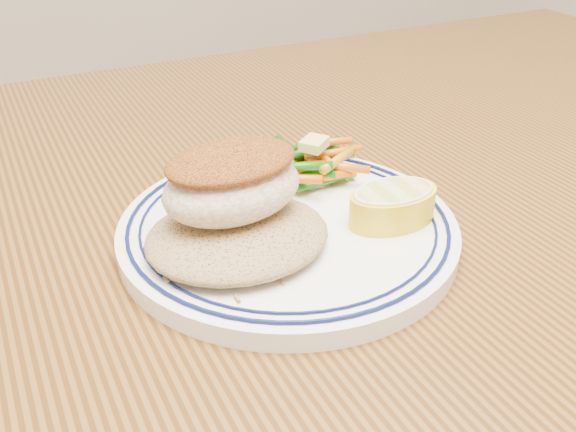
# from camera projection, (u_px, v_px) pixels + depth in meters

# --- Properties ---
(dining_table) EXTENTS (1.50, 0.90, 0.75)m
(dining_table) POSITION_uv_depth(u_px,v_px,m) (289.00, 309.00, 0.57)
(dining_table) COLOR #47280E
(dining_table) RESTS_ON ground
(plate) EXTENTS (0.26, 0.26, 0.02)m
(plate) POSITION_uv_depth(u_px,v_px,m) (288.00, 228.00, 0.49)
(plate) COLOR white
(plate) RESTS_ON dining_table
(rice_pilaf) EXTENTS (0.13, 0.12, 0.02)m
(rice_pilaf) POSITION_uv_depth(u_px,v_px,m) (237.00, 232.00, 0.45)
(rice_pilaf) COLOR olive
(rice_pilaf) RESTS_ON plate
(fish_fillet) EXTENTS (0.11, 0.08, 0.05)m
(fish_fillet) POSITION_uv_depth(u_px,v_px,m) (232.00, 181.00, 0.44)
(fish_fillet) COLOR beige
(fish_fillet) RESTS_ON rice_pilaf
(vegetable_pile) EXTENTS (0.09, 0.10, 0.03)m
(vegetable_pile) POSITION_uv_depth(u_px,v_px,m) (306.00, 163.00, 0.54)
(vegetable_pile) COLOR #AB8312
(vegetable_pile) RESTS_ON plate
(butter_pat) EXTENTS (0.03, 0.03, 0.01)m
(butter_pat) POSITION_uv_depth(u_px,v_px,m) (314.00, 144.00, 0.53)
(butter_pat) COLOR #EFE075
(butter_pat) RESTS_ON vegetable_pile
(lemon_wedge) EXTENTS (0.07, 0.07, 0.03)m
(lemon_wedge) POSITION_uv_depth(u_px,v_px,m) (393.00, 204.00, 0.48)
(lemon_wedge) COLOR yellow
(lemon_wedge) RESTS_ON plate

